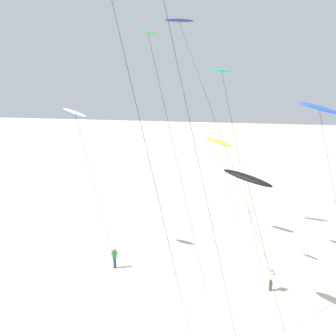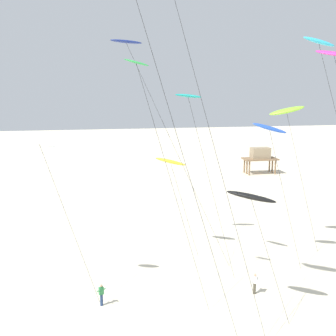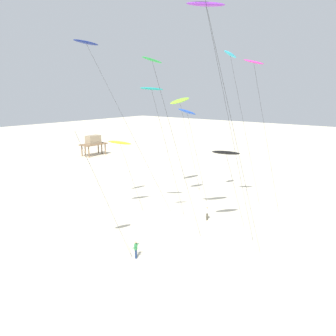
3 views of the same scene
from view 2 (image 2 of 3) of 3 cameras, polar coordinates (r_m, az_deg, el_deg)
name	(u,v)px [view 2 (image 2 of 3)]	position (r m, az deg, el deg)	size (l,w,h in m)	color
ground_plane	(207,330)	(30.01, 5.32, -21.12)	(260.00, 260.00, 0.00)	beige
kite_cyan	(320,45)	(32.82, 19.92, 15.50)	(6.45, 3.10, 19.57)	#33BFE0
kite_navy	(128,45)	(38.30, -5.52, 16.33)	(10.03, 4.81, 20.02)	navy
kite_black	(251,197)	(28.33, 11.25, -3.90)	(4.27, 2.53, 9.23)	black
kite_green	(140,74)	(29.25, -3.89, 12.67)	(5.71, 3.03, 17.87)	green
kite_blue	(270,129)	(36.94, 13.65, 5.20)	(4.50, 2.21, 13.00)	blue
kite_magenta	(335,58)	(29.59, 21.76, 13.73)	(5.88, 3.42, 18.39)	#D8339E
kite_white	(40,145)	(31.72, -17.03, 3.06)	(5.18, 2.51, 12.34)	white
kite_lime	(287,111)	(41.36, 15.84, 7.45)	(4.95, 2.63, 14.33)	#8CD833
kite_teal	(189,98)	(34.10, 2.83, 9.45)	(4.85, 2.97, 15.42)	teal
kite_yellow	(171,162)	(39.03, 0.36, 0.83)	(3.97, 2.13, 9.51)	yellow
kite_flyer_nearest	(101,294)	(32.61, -9.04, -16.58)	(0.70, 0.68, 1.67)	navy
kite_flyer_middle	(255,283)	(34.48, 11.70, -15.06)	(0.71, 0.70, 1.67)	#4C4738
stilt_house	(260,155)	(78.31, 12.41, 1.70)	(6.19, 3.21, 4.80)	#846647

